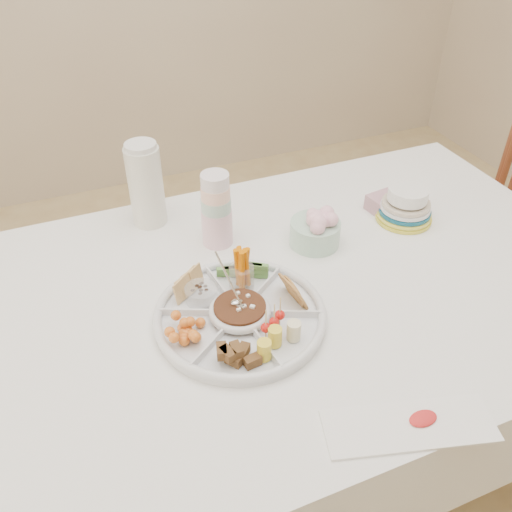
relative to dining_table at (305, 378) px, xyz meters
name	(u,v)px	position (x,y,z in m)	size (l,w,h in m)	color
floor	(299,453)	(0.00, 0.00, -0.38)	(4.00, 4.00, 0.00)	tan
dining_table	(305,378)	(0.00, 0.00, 0.00)	(1.52, 1.02, 0.76)	white
chair	(480,214)	(0.82, 0.29, 0.19)	(0.48, 0.48, 1.15)	brown
party_tray	(240,313)	(-0.22, -0.07, 0.40)	(0.38, 0.38, 0.04)	silver
bean_dip	(240,311)	(-0.22, -0.07, 0.41)	(0.12, 0.12, 0.04)	black
tortillas	(290,288)	(-0.09, -0.06, 0.42)	(0.10, 0.10, 0.06)	#A56230
carrot_cucumber	(242,263)	(-0.17, 0.05, 0.44)	(0.12, 0.12, 0.11)	#D56700
pita_raisins	(192,286)	(-0.30, 0.03, 0.42)	(0.10, 0.10, 0.06)	tan
cherries	(186,329)	(-0.35, -0.09, 0.42)	(0.10, 0.10, 0.04)	orange
granola_chunks	(237,353)	(-0.27, -0.19, 0.42)	(0.09, 0.09, 0.04)	brown
banana_tomato	(292,323)	(-0.15, -0.18, 0.44)	(0.10, 0.10, 0.08)	#FFF268
cup_stack	(216,207)	(-0.17, 0.23, 0.49)	(0.08, 0.08, 0.22)	beige
thermos	(146,183)	(-0.31, 0.40, 0.50)	(0.09, 0.09, 0.25)	silver
flower_bowl	(315,228)	(0.07, 0.13, 0.43)	(0.13, 0.13, 0.10)	#ADE6CD
napkin_stack	(396,205)	(0.36, 0.18, 0.40)	(0.14, 0.12, 0.05)	#B58390
plate_stack	(406,204)	(0.36, 0.14, 0.43)	(0.16, 0.16, 0.10)	gold
placemat	(409,426)	(-0.04, -0.45, 0.38)	(0.32, 0.11, 0.01)	white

